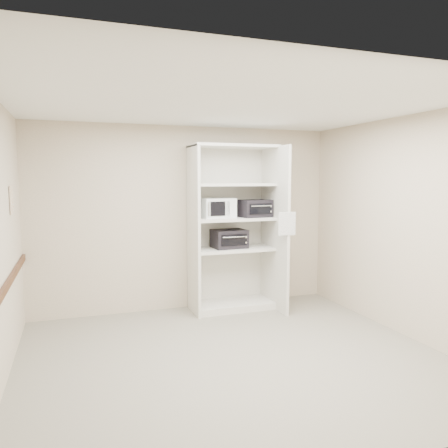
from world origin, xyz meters
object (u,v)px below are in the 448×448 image
object	(u,v)px
shelving_unit	(235,233)
toaster_oven_upper	(255,208)
microwave	(217,208)
toaster_oven_lower	(229,239)

from	to	relation	value
shelving_unit	toaster_oven_upper	size ratio (longest dim) A/B	5.48
microwave	toaster_oven_upper	world-z (taller)	microwave
shelving_unit	toaster_oven_upper	bearing A→B (deg)	-10.02
shelving_unit	microwave	world-z (taller)	shelving_unit
microwave	shelving_unit	bearing A→B (deg)	-14.32
microwave	toaster_oven_upper	bearing A→B (deg)	-14.27
shelving_unit	toaster_oven_lower	distance (m)	0.12
shelving_unit	microwave	xyz separation A→B (m)	(-0.27, 0.05, 0.38)
toaster_oven_lower	microwave	bearing A→B (deg)	163.45
shelving_unit	microwave	size ratio (longest dim) A/B	5.12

